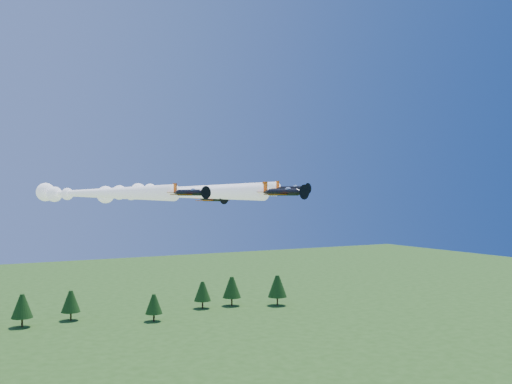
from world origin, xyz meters
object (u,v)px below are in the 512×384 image
plane_lead (160,193)px  plane_slot (212,199)px  plane_left (89,193)px  plane_right (186,190)px

plane_lead → plane_slot: 14.53m
plane_left → plane_right: bearing=-2.7°
plane_slot → plane_lead: bearing=95.8°
plane_lead → plane_slot: plane_lead is taller
plane_left → plane_slot: 23.66m
plane_lead → plane_right: (8.65, 8.52, 0.71)m
plane_slot → plane_left: bearing=124.8°
plane_left → plane_slot: plane_left is taller
plane_right → plane_left: bearing=177.9°
plane_left → plane_slot: bearing=-62.0°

